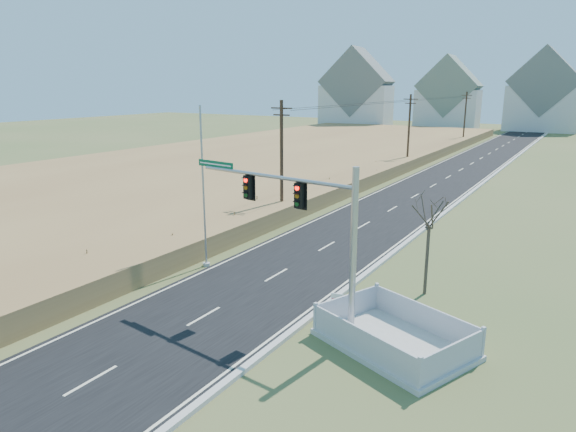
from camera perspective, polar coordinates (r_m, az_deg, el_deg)
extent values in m
plane|color=#46592B|center=(25.01, -6.33, -9.45)|extent=(260.00, 260.00, 0.00)
cube|color=black|center=(70.20, 19.42, 5.30)|extent=(8.00, 180.00, 0.06)
cube|color=#B2AFA8|center=(69.47, 22.77, 4.96)|extent=(0.30, 180.00, 0.18)
cube|color=#9A7845|center=(70.07, -2.03, 6.60)|extent=(38.00, 110.00, 1.30)
cylinder|color=#422D1E|center=(39.33, -0.72, 6.21)|extent=(0.26, 0.26, 9.00)
cube|color=#422D1E|center=(38.98, -0.73, 11.90)|extent=(1.80, 0.10, 0.10)
cube|color=#422D1E|center=(39.00, -0.73, 11.16)|extent=(1.40, 0.10, 0.10)
cylinder|color=#422D1E|center=(66.55, 13.27, 9.16)|extent=(0.26, 0.26, 9.00)
cube|color=#422D1E|center=(66.34, 13.47, 12.51)|extent=(1.80, 0.10, 0.10)
cube|color=#422D1E|center=(66.35, 13.45, 12.08)|extent=(1.40, 0.10, 0.10)
cylinder|color=#422D1E|center=(95.45, 19.05, 10.22)|extent=(0.26, 0.26, 9.00)
cube|color=#422D1E|center=(95.30, 19.24, 12.55)|extent=(1.80, 0.10, 0.10)
cube|color=#422D1E|center=(95.31, 19.22, 12.25)|extent=(1.40, 0.10, 0.10)
cube|color=silver|center=(129.12, 7.60, 11.95)|extent=(17.38, 13.12, 10.00)
cube|color=slate|center=(129.03, 7.69, 14.57)|extent=(17.69, 13.38, 16.29)
cube|color=silver|center=(130.18, 17.30, 11.24)|extent=(14.66, 10.95, 9.00)
cube|color=slate|center=(130.06, 17.48, 13.62)|extent=(14.93, 11.17, 14.26)
cube|color=silver|center=(130.69, 26.41, 10.65)|extent=(15.00, 10.00, 10.00)
cube|color=slate|center=(130.59, 26.71, 13.22)|extent=(15.27, 10.20, 15.27)
cylinder|color=#9EA0A5|center=(21.47, 6.95, -13.38)|extent=(0.61, 0.61, 0.20)
cylinder|color=#9EA0A5|center=(20.10, 7.25, -4.62)|extent=(0.26, 0.26, 7.12)
cylinder|color=#9EA0A5|center=(21.73, -1.73, 4.40)|extent=(8.09, 1.19, 0.16)
cube|color=black|center=(20.97, 1.26, 2.30)|extent=(0.37, 0.32, 1.05)
cube|color=black|center=(22.78, -4.45, 3.22)|extent=(0.37, 0.32, 1.05)
cube|color=#045232|center=(24.05, -8.06, 5.72)|extent=(2.22, 0.32, 0.31)
cube|color=#B7B5AD|center=(21.33, 11.67, -13.77)|extent=(6.73, 5.74, 0.22)
cube|color=#B5B5BA|center=(19.85, 8.20, -13.74)|extent=(5.02, 2.09, 1.08)
cube|color=#B5B5BA|center=(22.30, 14.89, -10.82)|extent=(5.02, 2.09, 1.08)
cube|color=#B5B5BA|center=(22.71, 6.62, -9.93)|extent=(1.42, 3.36, 1.08)
cube|color=#B5B5BA|center=(19.59, 17.83, -14.74)|extent=(1.42, 3.36, 1.08)
cube|color=white|center=(24.19, 5.46, -9.33)|extent=(0.56, 0.17, 0.70)
cube|color=#B60C18|center=(24.16, 5.44, -9.35)|extent=(0.44, 0.12, 0.20)
cylinder|color=#B7B5AD|center=(29.89, -9.05, -5.32)|extent=(0.41, 0.41, 0.18)
cylinder|color=#9EA0A5|center=(28.72, -9.40, 3.02)|extent=(0.11, 0.11, 9.02)
cylinder|color=#4C3F33|center=(26.03, 15.16, -4.77)|extent=(0.16, 0.16, 3.51)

